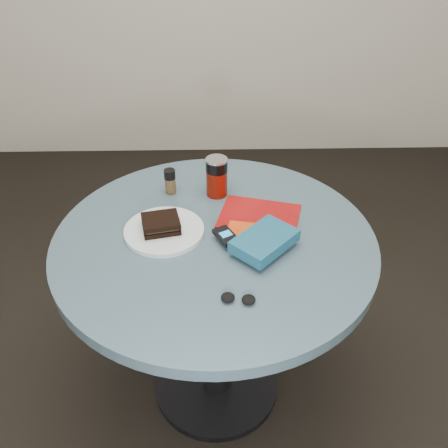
{
  "coord_description": "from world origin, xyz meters",
  "views": [
    {
      "loc": [
        0.0,
        -1.22,
        1.69
      ],
      "look_at": [
        0.03,
        0.0,
        0.8
      ],
      "focal_mm": 40.0,
      "sensor_mm": 36.0,
      "label": 1
    }
  ],
  "objects_px": {
    "soda_can": "(217,177)",
    "headphones": "(238,299)",
    "red_book": "(252,234)",
    "magazine": "(259,216)",
    "mp3_player": "(226,236)",
    "sandwich": "(161,224)",
    "pepper_grinder": "(170,181)",
    "plate": "(164,231)",
    "novel": "(265,241)",
    "table": "(215,276)"
  },
  "relations": [
    {
      "from": "sandwich",
      "to": "headphones",
      "type": "bearing_deg",
      "value": -53.41
    },
    {
      "from": "sandwich",
      "to": "red_book",
      "type": "height_order",
      "value": "sandwich"
    },
    {
      "from": "red_book",
      "to": "sandwich",
      "type": "bearing_deg",
      "value": -175.08
    },
    {
      "from": "table",
      "to": "soda_can",
      "type": "distance_m",
      "value": 0.34
    },
    {
      "from": "red_book",
      "to": "magazine",
      "type": "bearing_deg",
      "value": 84.94
    },
    {
      "from": "plate",
      "to": "magazine",
      "type": "height_order",
      "value": "plate"
    },
    {
      "from": "mp3_player",
      "to": "headphones",
      "type": "xyz_separation_m",
      "value": [
        0.03,
        -0.25,
        -0.01
      ]
    },
    {
      "from": "headphones",
      "to": "novel",
      "type": "bearing_deg",
      "value": 67.57
    },
    {
      "from": "soda_can",
      "to": "headphones",
      "type": "relative_size",
      "value": 1.42
    },
    {
      "from": "soda_can",
      "to": "magazine",
      "type": "distance_m",
      "value": 0.21
    },
    {
      "from": "novel",
      "to": "soda_can",
      "type": "bearing_deg",
      "value": 67.32
    },
    {
      "from": "plate",
      "to": "red_book",
      "type": "relative_size",
      "value": 1.59
    },
    {
      "from": "plate",
      "to": "novel",
      "type": "height_order",
      "value": "novel"
    },
    {
      "from": "magazine",
      "to": "mp3_player",
      "type": "xyz_separation_m",
      "value": [
        -0.11,
        -0.13,
        0.02
      ]
    },
    {
      "from": "pepper_grinder",
      "to": "headphones",
      "type": "height_order",
      "value": "pepper_grinder"
    },
    {
      "from": "table",
      "to": "soda_can",
      "type": "bearing_deg",
      "value": 87.49
    },
    {
      "from": "plate",
      "to": "headphones",
      "type": "xyz_separation_m",
      "value": [
        0.22,
        -0.3,
        0.0
      ]
    },
    {
      "from": "novel",
      "to": "mp3_player",
      "type": "distance_m",
      "value": 0.12
    },
    {
      "from": "novel",
      "to": "plate",
      "type": "bearing_deg",
      "value": 116.67
    },
    {
      "from": "sandwich",
      "to": "magazine",
      "type": "bearing_deg",
      "value": 14.81
    },
    {
      "from": "table",
      "to": "pepper_grinder",
      "type": "height_order",
      "value": "pepper_grinder"
    },
    {
      "from": "plate",
      "to": "mp3_player",
      "type": "bearing_deg",
      "value": -15.18
    },
    {
      "from": "soda_can",
      "to": "red_book",
      "type": "xyz_separation_m",
      "value": [
        0.11,
        -0.25,
        -0.06
      ]
    },
    {
      "from": "novel",
      "to": "mp3_player",
      "type": "xyz_separation_m",
      "value": [
        -0.11,
        0.04,
        -0.01
      ]
    },
    {
      "from": "table",
      "to": "headphones",
      "type": "bearing_deg",
      "value": -77.64
    },
    {
      "from": "pepper_grinder",
      "to": "sandwich",
      "type": "bearing_deg",
      "value": -93.37
    },
    {
      "from": "sandwich",
      "to": "magazine",
      "type": "relative_size",
      "value": 0.51
    },
    {
      "from": "novel",
      "to": "pepper_grinder",
      "type": "bearing_deg",
      "value": 85.95
    },
    {
      "from": "pepper_grinder",
      "to": "magazine",
      "type": "distance_m",
      "value": 0.34
    },
    {
      "from": "pepper_grinder",
      "to": "red_book",
      "type": "distance_m",
      "value": 0.38
    },
    {
      "from": "sandwich",
      "to": "mp3_player",
      "type": "relative_size",
      "value": 1.3
    },
    {
      "from": "table",
      "to": "sandwich",
      "type": "distance_m",
      "value": 0.26
    },
    {
      "from": "red_book",
      "to": "mp3_player",
      "type": "xyz_separation_m",
      "value": [
        -0.08,
        -0.02,
        0.01
      ]
    },
    {
      "from": "table",
      "to": "magazine",
      "type": "bearing_deg",
      "value": 35.95
    },
    {
      "from": "sandwich",
      "to": "novel",
      "type": "xyz_separation_m",
      "value": [
        0.31,
        -0.09,
        0.0
      ]
    },
    {
      "from": "plate",
      "to": "red_book",
      "type": "bearing_deg",
      "value": -5.71
    },
    {
      "from": "novel",
      "to": "mp3_player",
      "type": "height_order",
      "value": "novel"
    },
    {
      "from": "magazine",
      "to": "red_book",
      "type": "distance_m",
      "value": 0.11
    },
    {
      "from": "soda_can",
      "to": "headphones",
      "type": "distance_m",
      "value": 0.53
    },
    {
      "from": "table",
      "to": "mp3_player",
      "type": "distance_m",
      "value": 0.19
    },
    {
      "from": "sandwich",
      "to": "novel",
      "type": "distance_m",
      "value": 0.33
    },
    {
      "from": "sandwich",
      "to": "plate",
      "type": "bearing_deg",
      "value": 1.02
    },
    {
      "from": "novel",
      "to": "headphones",
      "type": "bearing_deg",
      "value": -158.74
    },
    {
      "from": "plate",
      "to": "sandwich",
      "type": "height_order",
      "value": "sandwich"
    },
    {
      "from": "soda_can",
      "to": "table",
      "type": "bearing_deg",
      "value": -92.51
    },
    {
      "from": "sandwich",
      "to": "magazine",
      "type": "xyz_separation_m",
      "value": [
        0.31,
        0.08,
        -0.03
      ]
    },
    {
      "from": "sandwich",
      "to": "soda_can",
      "type": "bearing_deg",
      "value": 51.59
    },
    {
      "from": "table",
      "to": "novel",
      "type": "relative_size",
      "value": 5.26
    },
    {
      "from": "pepper_grinder",
      "to": "novel",
      "type": "bearing_deg",
      "value": -47.74
    },
    {
      "from": "table",
      "to": "mp3_player",
      "type": "bearing_deg",
      "value": -37.63
    }
  ]
}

